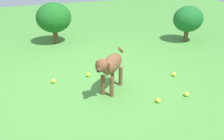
{
  "coord_description": "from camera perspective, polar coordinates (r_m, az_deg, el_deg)",
  "views": [
    {
      "loc": [
        -0.88,
        -3.25,
        1.83
      ],
      "look_at": [
        0.22,
        -0.22,
        0.31
      ],
      "focal_mm": 40.09,
      "sensor_mm": 36.0,
      "label": 1
    }
  ],
  "objects": [
    {
      "name": "shrub_far",
      "position": [
        5.87,
        16.96,
        11.04
      ],
      "size": [
        0.67,
        0.6,
        0.79
      ],
      "color": "brown",
      "rests_on": "ground"
    },
    {
      "name": "tennis_ball_4",
      "position": [
        4.19,
        13.97,
        -0.99
      ],
      "size": [
        0.07,
        0.07,
        0.07
      ],
      "primitive_type": "sphere",
      "color": "#C4E12D",
      "rests_on": "ground"
    },
    {
      "name": "ground",
      "position": [
        3.83,
        -4.25,
        -3.4
      ],
      "size": [
        14.0,
        14.0,
        0.0
      ],
      "primitive_type": "plane",
      "color": "#478438"
    },
    {
      "name": "tennis_ball_1",
      "position": [
        4.08,
        -5.41,
        -1.09
      ],
      "size": [
        0.07,
        0.07,
        0.07
      ],
      "primitive_type": "sphere",
      "color": "#C6E52C",
      "rests_on": "ground"
    },
    {
      "name": "shrub_near",
      "position": [
        5.63,
        -13.14,
        11.53
      ],
      "size": [
        0.75,
        0.68,
        0.89
      ],
      "color": "brown",
      "rests_on": "ground"
    },
    {
      "name": "tennis_ball_0",
      "position": [
        3.97,
        -13.21,
        -2.46
      ],
      "size": [
        0.07,
        0.07,
        0.07
      ],
      "primitive_type": "sphere",
      "color": "#D2D33A",
      "rests_on": "ground"
    },
    {
      "name": "tennis_ball_2",
      "position": [
        3.67,
        16.63,
        -5.29
      ],
      "size": [
        0.07,
        0.07,
        0.07
      ],
      "primitive_type": "sphere",
      "color": "#CEE43E",
      "rests_on": "ground"
    },
    {
      "name": "dog",
      "position": [
        3.48,
        -0.33,
        0.99
      ],
      "size": [
        0.64,
        0.7,
        0.61
      ],
      "rotation": [
        0.0,
        0.0,
        3.98
      ],
      "color": "brown",
      "rests_on": "ground"
    },
    {
      "name": "tennis_ball_3",
      "position": [
        3.43,
        10.48,
        -6.82
      ],
      "size": [
        0.07,
        0.07,
        0.07
      ],
      "primitive_type": "sphere",
      "color": "yellow",
      "rests_on": "ground"
    }
  ]
}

